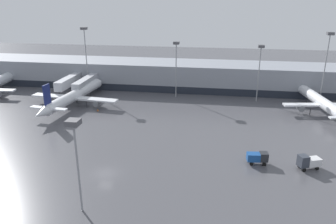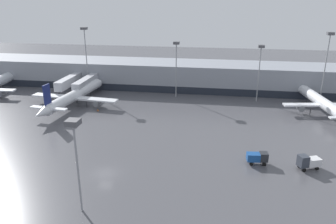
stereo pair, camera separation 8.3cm
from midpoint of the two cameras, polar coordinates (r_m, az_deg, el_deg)
name	(u,v)px [view 1 (the left image)]	position (r m, az deg, el deg)	size (l,w,h in m)	color
ground_plane	(105,173)	(62.47, -10.95, -10.44)	(320.00, 320.00, 0.00)	#4C4C51
terminal_building	(162,75)	(117.15, -0.99, 6.54)	(160.00, 31.65, 9.00)	gray
parked_jet_0	(323,103)	(99.30, 25.30, 1.45)	(21.42, 36.12, 8.96)	silver
parked_jet_2	(74,96)	(100.65, -16.09, 2.69)	(27.13, 37.32, 9.67)	silver
service_truck_0	(308,162)	(67.43, 23.21, -7.93)	(4.64, 3.27, 2.89)	silver
service_truck_1	(257,157)	(66.20, 15.28, -7.58)	(4.12, 2.17, 2.41)	#19478C
traffic_cone_0	(52,101)	(106.50, -19.51, 1.74)	(0.38, 0.38, 0.66)	orange
traffic_cone_3	(98,110)	(95.06, -12.15, 0.36)	(0.42, 0.42, 0.64)	orange
apron_light_mast_1	(328,50)	(104.56, 26.05, 9.73)	(1.80, 1.80, 21.40)	gray
apron_light_mast_2	(176,54)	(103.27, 1.41, 10.14)	(1.80, 1.80, 17.64)	gray
apron_light_mast_3	(75,139)	(47.85, -15.96, -4.47)	(1.80, 1.80, 14.81)	gray
apron_light_mast_4	(260,57)	(102.28, 15.75, 9.20)	(1.80, 1.80, 17.32)	gray
apron_light_mast_5	(85,43)	(112.06, -14.28, 11.64)	(1.80, 1.80, 21.46)	gray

